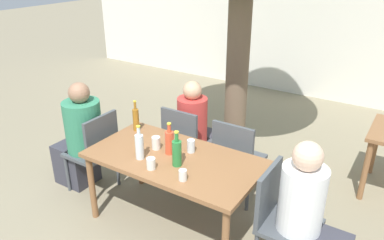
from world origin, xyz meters
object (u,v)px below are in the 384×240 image
patio_chair_1 (280,215)px  drinking_glass_3 (191,146)px  person_seated_2 (197,133)px  soda_bottle_1 (169,142)px  water_bottle_3 (139,146)px  patio_chair_2 (185,141)px  person_seated_0 (80,140)px  green_bottle_0 (177,152)px  person_seated_1 (310,223)px  patio_chair_0 (96,148)px  drinking_glass_0 (183,175)px  amber_bottle_2 (136,119)px  drinking_glass_1 (151,163)px  drinking_glass_2 (156,143)px  patio_chair_3 (237,156)px  dining_table_front (174,164)px

patio_chair_1 → drinking_glass_3: (-0.94, 0.16, 0.27)m
person_seated_2 → soda_bottle_1: person_seated_2 is taller
patio_chair_1 → water_bottle_3: 1.31m
patio_chair_2 → person_seated_0: (-0.93, -0.65, 0.03)m
green_bottle_0 → drinking_glass_3: (-0.03, 0.26, -0.07)m
soda_bottle_1 → person_seated_0: bearing=-178.3°
patio_chair_2 → person_seated_1: (1.56, -0.65, 0.02)m
patio_chair_0 → drinking_glass_0: 1.34m
patio_chair_0 → water_bottle_3: 0.86m
person_seated_1 → amber_bottle_2: person_seated_1 is taller
drinking_glass_1 → drinking_glass_2: drinking_glass_2 is taller
amber_bottle_2 → water_bottle_3: size_ratio=1.02×
patio_chair_3 → drinking_glass_2: 0.86m
patio_chair_0 → green_bottle_0: green_bottle_0 is taller
drinking_glass_2 → person_seated_2: bearing=95.7°
patio_chair_2 → green_bottle_0: 0.92m
amber_bottle_2 → drinking_glass_2: (0.42, -0.21, -0.07)m
patio_chair_0 → person_seated_0: bearing=-90.0°
person_seated_2 → soda_bottle_1: 0.95m
amber_bottle_2 → drinking_glass_1: amber_bottle_2 is taller
patio_chair_0 → patio_chair_2: size_ratio=1.00×
drinking_glass_2 → drinking_glass_3: size_ratio=1.00×
patio_chair_0 → drinking_glass_0: (1.29, -0.27, 0.26)m
patio_chair_1 → person_seated_0: (-2.26, -0.00, 0.03)m
drinking_glass_1 → drinking_glass_2: (-0.18, 0.30, 0.01)m
patio_chair_3 → patio_chair_0: bearing=26.0°
dining_table_front → patio_chair_2: patio_chair_2 is taller
patio_chair_3 → person_seated_2: bearing=-20.9°
amber_bottle_2 → drinking_glass_2: 0.47m
patio_chair_2 → drinking_glass_1: 0.99m
dining_table_front → patio_chair_2: bearing=115.8°
patio_chair_0 → person_seated_1: size_ratio=0.76×
drinking_glass_0 → water_bottle_3: bearing=170.5°
soda_bottle_1 → drinking_glass_3: size_ratio=2.49×
patio_chair_1 → patio_chair_3: bearing=47.3°
dining_table_front → drinking_glass_1: (-0.05, -0.27, 0.13)m
soda_bottle_1 → drinking_glass_3: 0.20m
patio_chair_0 → patio_chair_1: (2.03, 0.00, 0.00)m
person_seated_0 → patio_chair_0: bearing=90.0°
drinking_glass_1 → person_seated_1: bearing=11.6°
dining_table_front → soda_bottle_1: 0.21m
patio_chair_2 → green_bottle_0: (0.42, -0.75, 0.34)m
patio_chair_3 → person_seated_1: person_seated_1 is taller
patio_chair_1 → person_seated_1: person_seated_1 is taller
soda_bottle_1 → patio_chair_3: bearing=57.9°
patio_chair_3 → person_seated_0: (-1.56, -0.65, 0.03)m
dining_table_front → green_bottle_0: (0.10, -0.10, 0.20)m
drinking_glass_1 → drinking_glass_0: bearing=-0.1°
water_bottle_3 → drinking_glass_3: size_ratio=2.63×
person_seated_2 → person_seated_1: bearing=150.4°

